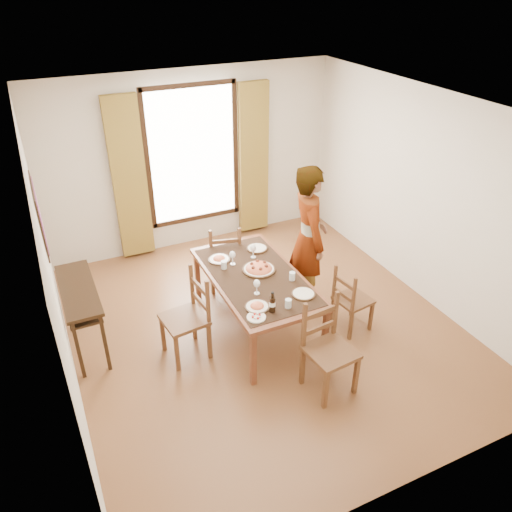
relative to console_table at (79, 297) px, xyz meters
name	(u,v)px	position (x,y,z in m)	size (l,w,h in m)	color
ground	(263,326)	(2.03, -0.60, -0.68)	(5.00, 5.00, 0.00)	#582A1B
room_shell	(259,211)	(2.03, -0.47, 0.86)	(4.60, 5.10, 2.74)	beige
console_table	(79,297)	(0.00, 0.00, 0.00)	(0.38, 1.20, 0.80)	black
dining_table	(256,280)	(1.95, -0.55, 0.01)	(1.01, 1.88, 0.76)	brown
chair_west	(187,319)	(1.05, -0.66, -0.19)	(0.52, 0.52, 1.05)	brown
chair_north	(225,258)	(1.94, 0.44, -0.23)	(0.53, 0.53, 0.99)	brown
chair_south	(328,351)	(2.20, -1.79, -0.19)	(0.51, 0.51, 1.06)	brown
chair_east	(351,301)	(2.98, -1.07, -0.27)	(0.44, 0.44, 0.88)	brown
man	(309,239)	(2.77, -0.36, 0.28)	(0.61, 0.79, 1.93)	gray
plate_sw	(257,305)	(1.70, -1.13, 0.10)	(0.27, 0.27, 0.05)	silver
plate_se	(303,293)	(2.26, -1.13, 0.10)	(0.27, 0.27, 0.05)	silver
plate_nw	(219,258)	(1.69, -0.04, 0.10)	(0.27, 0.27, 0.05)	silver
plate_ne	(257,247)	(2.23, 0.01, 0.10)	(0.27, 0.27, 0.05)	silver
pasta_platter	(259,267)	(2.03, -0.46, 0.12)	(0.40, 0.40, 0.10)	red
caprese_plate	(256,316)	(1.61, -1.29, 0.09)	(0.20, 0.20, 0.04)	silver
wine_glass_a	(257,287)	(1.80, -0.89, 0.16)	(0.08, 0.08, 0.18)	white
wine_glass_b	(253,251)	(2.10, -0.16, 0.16)	(0.08, 0.08, 0.18)	white
wine_glass_c	(233,258)	(1.80, -0.20, 0.16)	(0.08, 0.08, 0.18)	white
tumbler_a	(292,276)	(2.29, -0.81, 0.12)	(0.07, 0.07, 0.10)	silver
tumbler_b	(224,265)	(1.67, -0.24, 0.12)	(0.07, 0.07, 0.10)	silver
tumbler_c	(288,303)	(2.00, -1.26, 0.12)	(0.07, 0.07, 0.10)	silver
wine_bottle	(272,302)	(1.81, -1.25, 0.20)	(0.07, 0.07, 0.25)	black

